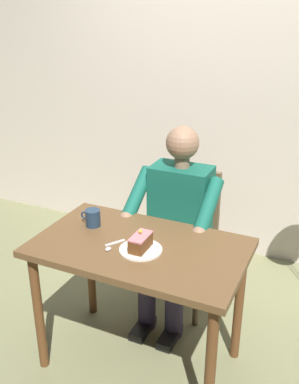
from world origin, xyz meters
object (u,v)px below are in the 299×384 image
at_px(dining_table, 140,262).
at_px(coffee_cup, 93,217).
at_px(chair, 185,232).
at_px(dessert_spoon, 111,246).
at_px(seated_person, 176,224).
at_px(cake_slice, 141,242).

distance_m(dining_table, coffee_cup, 0.36).
bearing_deg(chair, dessert_spoon, 81.11).
relative_size(chair, coffee_cup, 7.67).
relative_size(seated_person, coffee_cup, 10.47).
bearing_deg(cake_slice, dessert_spoon, 10.49).
bearing_deg(dessert_spoon, cake_slice, -169.51).
height_order(seated_person, cake_slice, seated_person).
bearing_deg(seated_person, dessert_spoon, 78.50).
distance_m(dining_table, dessert_spoon, 0.18).
bearing_deg(dining_table, seated_person, -90.00).
height_order(chair, coffee_cup, chair).
relative_size(cake_slice, dessert_spoon, 1.02).
distance_m(chair, coffee_cup, 0.74).
height_order(chair, dessert_spoon, chair).
bearing_deg(dessert_spoon, seated_person, -101.50).
height_order(dining_table, dessert_spoon, dessert_spoon).
distance_m(seated_person, coffee_cup, 0.55).
height_order(coffee_cup, dessert_spoon, coffee_cup).
distance_m(chair, cake_slice, 0.78).
xyz_separation_m(seated_person, cake_slice, (-0.03, 0.55, 0.16)).
relative_size(chair, dessert_spoon, 6.52).
bearing_deg(dining_table, cake_slice, 122.01).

